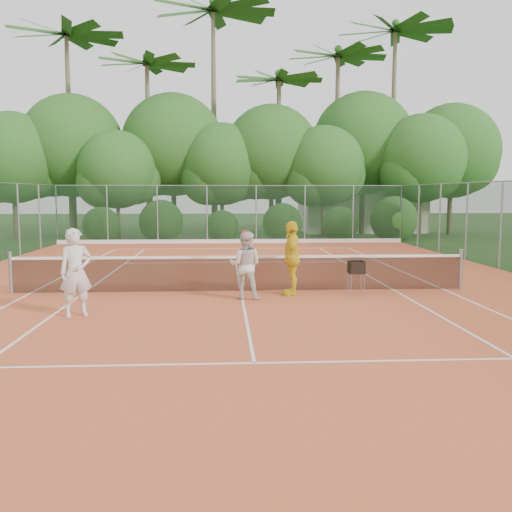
{
  "coord_description": "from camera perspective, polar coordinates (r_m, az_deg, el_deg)",
  "views": [
    {
      "loc": [
        -0.47,
        -14.87,
        2.6
      ],
      "look_at": [
        0.33,
        -1.2,
        1.1
      ],
      "focal_mm": 40.0,
      "sensor_mm": 36.0,
      "label": 1
    }
  ],
  "objects": [
    {
      "name": "clay_court",
      "position": [
        15.11,
        -1.52,
        -3.62
      ],
      "size": [
        18.0,
        36.0,
        0.02
      ],
      "primitive_type": "cube",
      "color": "#CF592F",
      "rests_on": "ground"
    },
    {
      "name": "tropical_treeline",
      "position": [
        35.24,
        -0.25,
        10.35
      ],
      "size": [
        32.1,
        8.49,
        15.03
      ],
      "color": "brown",
      "rests_on": "ground"
    },
    {
      "name": "tennis_net",
      "position": [
        15.03,
        -1.52,
        -1.66
      ],
      "size": [
        11.97,
        0.1,
        1.1
      ],
      "color": "gray",
      "rests_on": "clay_court"
    },
    {
      "name": "player_white",
      "position": [
        12.58,
        -17.57,
        -1.58
      ],
      "size": [
        0.81,
        0.71,
        1.86
      ],
      "primitive_type": "imported",
      "rotation": [
        0.0,
        0.0,
        0.47
      ],
      "color": "silver",
      "rests_on": "clay_court"
    },
    {
      "name": "player_yellow",
      "position": [
        14.55,
        3.6,
        -0.21
      ],
      "size": [
        0.56,
        1.15,
        1.89
      ],
      "primitive_type": "imported",
      "rotation": [
        0.0,
        0.0,
        -1.66
      ],
      "color": "yellow",
      "rests_on": "clay_court"
    },
    {
      "name": "stray_ball_c",
      "position": [
        25.3,
        4.73,
        0.46
      ],
      "size": [
        0.07,
        0.07,
        0.07
      ],
      "primitive_type": "sphere",
      "color": "yellow",
      "rests_on": "clay_court"
    },
    {
      "name": "club_building",
      "position": [
        40.03,
        10.37,
        4.59
      ],
      "size": [
        8.0,
        5.0,
        3.0
      ],
      "primitive_type": "cube",
      "color": "beige",
      "rests_on": "ground"
    },
    {
      "name": "ball_hopper",
      "position": [
        14.84,
        10.0,
        -1.19
      ],
      "size": [
        0.38,
        0.38,
        0.86
      ],
      "rotation": [
        0.0,
        0.0,
        0.31
      ],
      "color": "gray",
      "rests_on": "clay_court"
    },
    {
      "name": "stray_ball_a",
      "position": [
        26.33,
        -9.48,
        0.62
      ],
      "size": [
        0.07,
        0.07,
        0.07
      ],
      "primitive_type": "sphere",
      "color": "#C7DD33",
      "rests_on": "clay_court"
    },
    {
      "name": "court_markings",
      "position": [
        15.1,
        -1.52,
        -3.58
      ],
      "size": [
        11.03,
        23.83,
        0.01
      ],
      "color": "white",
      "rests_on": "clay_court"
    },
    {
      "name": "player_center_grp",
      "position": [
        13.99,
        -1.07,
        -0.91
      ],
      "size": [
        0.92,
        0.78,
        1.7
      ],
      "color": "beige",
      "rests_on": "clay_court"
    },
    {
      "name": "ground",
      "position": [
        15.11,
        -1.52,
        -3.66
      ],
      "size": [
        120.0,
        120.0,
        0.0
      ],
      "primitive_type": "plane",
      "color": "#214017",
      "rests_on": "ground"
    },
    {
      "name": "fence_back",
      "position": [
        29.9,
        -2.45,
        4.18
      ],
      "size": [
        18.07,
        0.07,
        3.0
      ],
      "color": "#19381E",
      "rests_on": "clay_court"
    },
    {
      "name": "stray_ball_b",
      "position": [
        27.59,
        -1.69,
        0.96
      ],
      "size": [
        0.07,
        0.07,
        0.07
      ],
      "primitive_type": "sphere",
      "color": "#CEDA32",
      "rests_on": "clay_court"
    }
  ]
}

